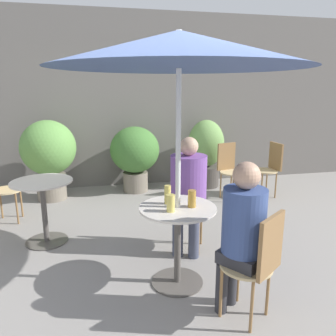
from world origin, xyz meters
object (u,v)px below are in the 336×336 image
object	(u,v)px
seated_person_1	(188,187)
beer_glass_2	(168,195)
beer_glass_0	(171,203)
potted_plant_2	(206,150)
cafe_table_far	(43,201)
bistro_chair_3	(271,165)
beer_glass_1	(192,199)
bistro_chair_1	(190,201)
bistro_chair_4	(229,166)
bistro_chair_0	(258,259)
seated_person_0	(242,227)
umbrella	(179,50)
potted_plant_0	(49,152)
cafe_table_near	(178,232)
potted_plant_1	(135,153)

from	to	relation	value
seated_person_1	beer_glass_2	xyz separation A→B (m)	(-0.32, -0.47, 0.09)
beer_glass_0	potted_plant_2	size ratio (longest dim) A/B	0.12
cafe_table_far	beer_glass_0	bearing A→B (deg)	-45.12
bistro_chair_3	beer_glass_1	bearing A→B (deg)	-47.13
cafe_table_far	bistro_chair_1	bearing A→B (deg)	-14.55
bistro_chair_1	bistro_chair_3	size ratio (longest dim) A/B	1.00
cafe_table_far	beer_glass_2	xyz separation A→B (m)	(1.21, -1.01, 0.31)
cafe_table_far	bistro_chair_4	xyz separation A→B (m)	(2.66, 1.06, 0.02)
bistro_chair_1	beer_glass_2	world-z (taller)	beer_glass_2
bistro_chair_0	beer_glass_1	size ratio (longest dim) A/B	5.87
bistro_chair_0	beer_glass_2	bearing A→B (deg)	-90.24
bistro_chair_4	beer_glass_0	size ratio (longest dim) A/B	6.02
bistro_chair_3	beer_glass_2	size ratio (longest dim) A/B	5.23
potted_plant_2	cafe_table_far	bearing A→B (deg)	-145.06
seated_person_0	umbrella	xyz separation A→B (m)	(-0.37, 0.50, 1.28)
beer_glass_0	seated_person_0	bearing A→B (deg)	-42.71
bistro_chair_0	beer_glass_0	distance (m)	0.80
seated_person_1	potted_plant_0	size ratio (longest dim) A/B	0.99
seated_person_0	bistro_chair_0	bearing A→B (deg)	90.00
bistro_chair_3	umbrella	world-z (taller)	umbrella
beer_glass_1	potted_plant_0	xyz separation A→B (m)	(-1.52, 2.70, -0.05)
bistro_chair_4	seated_person_0	size ratio (longest dim) A/B	0.72
potted_plant_2	cafe_table_near	bearing A→B (deg)	-113.06
seated_person_0	potted_plant_1	xyz separation A→B (m)	(-0.42, 3.32, -0.06)
beer_glass_2	bistro_chair_4	bearing A→B (deg)	55.04
cafe_table_near	bistro_chair_4	xyz separation A→B (m)	(1.38, 2.17, 0.02)
cafe_table_far	bistro_chair_0	size ratio (longest dim) A/B	0.83
cafe_table_near	beer_glass_0	size ratio (longest dim) A/B	5.02
bistro_chair_0	beer_glass_1	world-z (taller)	beer_glass_1
seated_person_1	potted_plant_1	xyz separation A→B (m)	(-0.30, 2.25, -0.06)
bistro_chair_4	potted_plant_1	world-z (taller)	potted_plant_1
bistro_chair_4	beer_glass_1	xyz separation A→B (m)	(-1.26, -2.20, 0.28)
seated_person_1	bistro_chair_3	bearing A→B (deg)	64.17
beer_glass_0	potted_plant_0	xyz separation A→B (m)	(-1.32, 2.76, -0.05)
cafe_table_far	bistro_chair_4	bearing A→B (deg)	21.77
bistro_chair_0	bistro_chair_3	xyz separation A→B (m)	(1.61, 2.71, 0.00)
cafe_table_near	seated_person_1	bearing A→B (deg)	66.06
potted_plant_1	potted_plant_2	bearing A→B (deg)	1.51
potted_plant_2	beer_glass_2	bearing A→B (deg)	-114.98
cafe_table_near	seated_person_0	distance (m)	0.66
cafe_table_near	bistro_chair_4	size ratio (longest dim) A/B	0.83
bistro_chair_3	beer_glass_1	xyz separation A→B (m)	(-1.94, -2.12, 0.28)
umbrella	cafe_table_far	bearing A→B (deg)	138.98
bistro_chair_3	beer_glass_2	xyz separation A→B (m)	(-2.12, -1.99, 0.29)
bistro_chair_4	umbrella	distance (m)	2.97
beer_glass_1	bistro_chair_3	bearing A→B (deg)	47.51
bistro_chair_4	beer_glass_2	world-z (taller)	beer_glass_2
beer_glass_1	beer_glass_2	bearing A→B (deg)	146.71
umbrella	bistro_chair_3	bearing A→B (deg)	45.49
seated_person_1	beer_glass_0	xyz separation A→B (m)	(-0.33, -0.65, 0.08)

